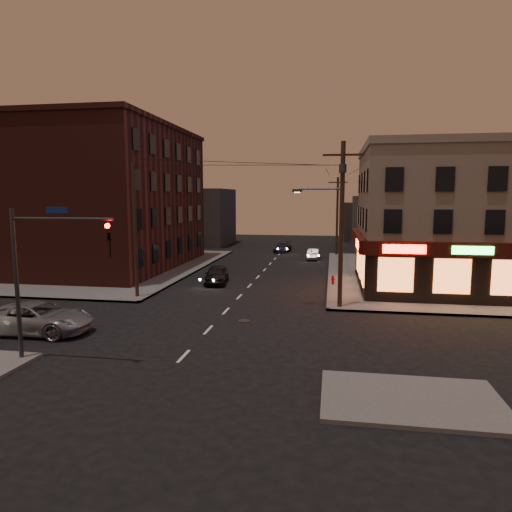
% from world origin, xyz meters
% --- Properties ---
extents(ground, '(120.00, 120.00, 0.00)m').
position_xyz_m(ground, '(0.00, 0.00, 0.00)').
color(ground, black).
rests_on(ground, ground).
extents(sidewalk_ne, '(24.00, 28.00, 0.15)m').
position_xyz_m(sidewalk_ne, '(18.00, 19.00, 0.07)').
color(sidewalk_ne, '#514F4C').
rests_on(sidewalk_ne, ground).
extents(sidewalk_nw, '(24.00, 28.00, 0.15)m').
position_xyz_m(sidewalk_nw, '(-18.00, 19.00, 0.07)').
color(sidewalk_nw, '#514F4C').
rests_on(sidewalk_nw, ground).
extents(pizza_building, '(15.85, 12.85, 10.50)m').
position_xyz_m(pizza_building, '(15.93, 13.43, 5.35)').
color(pizza_building, gray).
rests_on(pizza_building, sidewalk_ne).
extents(brick_apartment, '(12.00, 20.00, 13.00)m').
position_xyz_m(brick_apartment, '(-14.50, 19.00, 6.65)').
color(brick_apartment, '#4B1D18').
rests_on(brick_apartment, sidewalk_nw).
extents(bg_building_ne_a, '(10.00, 12.00, 7.00)m').
position_xyz_m(bg_building_ne_a, '(14.00, 38.00, 3.50)').
color(bg_building_ne_a, '#3F3D3A').
rests_on(bg_building_ne_a, ground).
extents(bg_building_nw, '(9.00, 10.00, 8.00)m').
position_xyz_m(bg_building_nw, '(-13.00, 42.00, 4.00)').
color(bg_building_nw, '#3F3D3A').
rests_on(bg_building_nw, ground).
extents(bg_building_ne_b, '(8.00, 8.00, 6.00)m').
position_xyz_m(bg_building_ne_b, '(12.00, 52.00, 3.00)').
color(bg_building_ne_b, '#3F3D3A').
rests_on(bg_building_ne_b, ground).
extents(utility_pole_main, '(4.20, 0.44, 10.00)m').
position_xyz_m(utility_pole_main, '(6.68, 5.80, 5.76)').
color(utility_pole_main, '#382619').
rests_on(utility_pole_main, sidewalk_ne).
extents(utility_pole_far, '(0.26, 0.26, 9.00)m').
position_xyz_m(utility_pole_far, '(6.80, 32.00, 4.65)').
color(utility_pole_far, '#382619').
rests_on(utility_pole_far, sidewalk_ne).
extents(utility_pole_west, '(0.24, 0.24, 9.00)m').
position_xyz_m(utility_pole_west, '(-6.80, 6.50, 4.65)').
color(utility_pole_west, '#382619').
rests_on(utility_pole_west, sidewalk_nw).
extents(traffic_signal, '(4.49, 0.32, 6.47)m').
position_xyz_m(traffic_signal, '(-5.57, -5.60, 4.16)').
color(traffic_signal, '#333538').
rests_on(traffic_signal, ground).
extents(suv_cross, '(5.68, 2.73, 1.56)m').
position_xyz_m(suv_cross, '(-8.42, -1.96, 0.78)').
color(suv_cross, gray).
rests_on(suv_cross, ground).
extents(sedan_near, '(2.21, 4.39, 1.44)m').
position_xyz_m(sedan_near, '(-2.79, 12.58, 0.72)').
color(sedan_near, black).
rests_on(sedan_near, ground).
extents(sedan_mid, '(1.40, 3.61, 1.17)m').
position_xyz_m(sedan_mid, '(4.25, 28.17, 0.59)').
color(sedan_mid, slate).
rests_on(sedan_mid, ground).
extents(sedan_far, '(2.13, 4.44, 1.25)m').
position_xyz_m(sedan_far, '(0.18, 34.31, 0.62)').
color(sedan_far, black).
rests_on(sedan_far, ground).
extents(fire_hydrant, '(0.32, 0.32, 0.74)m').
position_xyz_m(fire_hydrant, '(6.40, 12.95, 0.55)').
color(fire_hydrant, maroon).
rests_on(fire_hydrant, sidewalk_ne).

